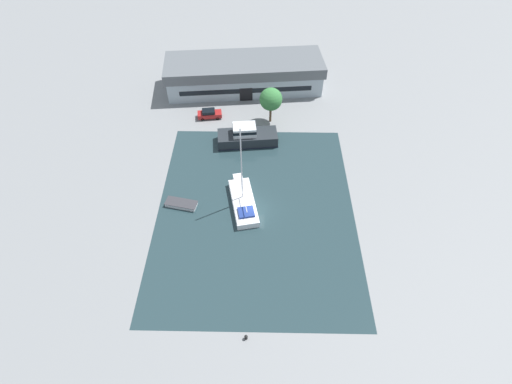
{
  "coord_description": "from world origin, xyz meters",
  "views": [
    {
      "loc": [
        0.68,
        -36.76,
        43.11
      ],
      "look_at": [
        0.0,
        2.68,
        1.0
      ],
      "focal_mm": 28.0,
      "sensor_mm": 36.0,
      "label": 1
    }
  ],
  "objects_px": {
    "warehouse_building": "(244,74)",
    "parked_car": "(209,114)",
    "quay_tree_near_building": "(271,99)",
    "motor_cruiser": "(247,136)",
    "sailboat_moored": "(243,201)",
    "small_dinghy": "(181,204)"
  },
  "relations": [
    {
      "from": "small_dinghy",
      "to": "quay_tree_near_building",
      "type": "bearing_deg",
      "value": -20.73
    },
    {
      "from": "quay_tree_near_building",
      "to": "small_dinghy",
      "type": "height_order",
      "value": "quay_tree_near_building"
    },
    {
      "from": "quay_tree_near_building",
      "to": "sailboat_moored",
      "type": "height_order",
      "value": "sailboat_moored"
    },
    {
      "from": "motor_cruiser",
      "to": "small_dinghy",
      "type": "bearing_deg",
      "value": 141.72
    },
    {
      "from": "sailboat_moored",
      "to": "motor_cruiser",
      "type": "bearing_deg",
      "value": 78.01
    },
    {
      "from": "warehouse_building",
      "to": "small_dinghy",
      "type": "distance_m",
      "value": 32.14
    },
    {
      "from": "quay_tree_near_building",
      "to": "motor_cruiser",
      "type": "bearing_deg",
      "value": -123.53
    },
    {
      "from": "warehouse_building",
      "to": "small_dinghy",
      "type": "xyz_separation_m",
      "value": [
        -7.92,
        -31.03,
        -2.6
      ]
    },
    {
      "from": "motor_cruiser",
      "to": "quay_tree_near_building",
      "type": "bearing_deg",
      "value": -39.61
    },
    {
      "from": "warehouse_building",
      "to": "sailboat_moored",
      "type": "bearing_deg",
      "value": -94.0
    },
    {
      "from": "small_dinghy",
      "to": "motor_cruiser",
      "type": "bearing_deg",
      "value": -20.33
    },
    {
      "from": "sailboat_moored",
      "to": "small_dinghy",
      "type": "xyz_separation_m",
      "value": [
        -8.86,
        -0.33,
        -0.34
      ]
    },
    {
      "from": "motor_cruiser",
      "to": "small_dinghy",
      "type": "xyz_separation_m",
      "value": [
        -8.94,
        -14.19,
        -0.97
      ]
    },
    {
      "from": "sailboat_moored",
      "to": "small_dinghy",
      "type": "height_order",
      "value": "sailboat_moored"
    },
    {
      "from": "quay_tree_near_building",
      "to": "warehouse_building",
      "type": "bearing_deg",
      "value": 114.47
    },
    {
      "from": "motor_cruiser",
      "to": "small_dinghy",
      "type": "relative_size",
      "value": 2.12
    },
    {
      "from": "sailboat_moored",
      "to": "small_dinghy",
      "type": "distance_m",
      "value": 8.87
    },
    {
      "from": "warehouse_building",
      "to": "motor_cruiser",
      "type": "relative_size",
      "value": 2.98
    },
    {
      "from": "warehouse_building",
      "to": "motor_cruiser",
      "type": "bearing_deg",
      "value": -92.3
    },
    {
      "from": "motor_cruiser",
      "to": "sailboat_moored",
      "type": "bearing_deg",
      "value": 173.59
    },
    {
      "from": "warehouse_building",
      "to": "parked_car",
      "type": "distance_m",
      "value": 11.8
    },
    {
      "from": "warehouse_building",
      "to": "parked_car",
      "type": "relative_size",
      "value": 6.83
    }
  ]
}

